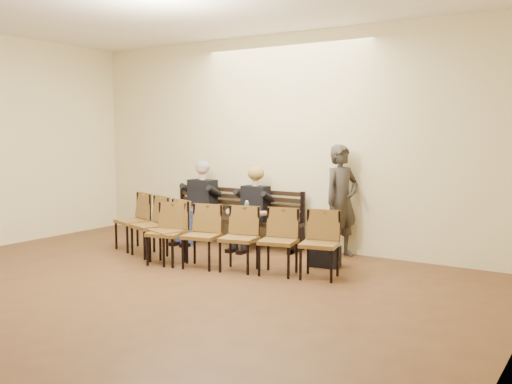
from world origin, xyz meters
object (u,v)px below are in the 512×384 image
bench (232,231)px  laptop (194,210)px  bag (325,256)px  seated_woman (252,210)px  seated_man (199,201)px  chair_row_front (149,226)px  water_bottle (247,216)px  passerby (341,193)px  chair_row_back (239,239)px

bench → laptop: bearing=-158.1°
bag → seated_woman: bearing=162.2°
seated_man → chair_row_front: seated_man is taller
laptop → bag: 2.75m
bag → seated_man: bearing=169.3°
water_bottle → bag: bearing=-8.1°
bag → passerby: bearing=97.6°
laptop → water_bottle: size_ratio=1.30×
chair_row_front → bench: bearing=90.1°
laptop → water_bottle: bearing=4.1°
bench → seated_man: 0.78m
laptop → passerby: 2.65m
laptop → passerby: passerby is taller
seated_man → seated_woman: (1.11, 0.00, -0.08)m
seated_man → passerby: size_ratio=0.72×
water_bottle → passerby: (1.39, 0.51, 0.41)m
water_bottle → seated_woman: bearing=107.1°
chair_row_back → bench: bearing=116.1°
seated_woman → seated_man: bearing=180.0°
bench → seated_man: bearing=-168.8°
laptop → chair_row_front: bearing=-73.2°
bench → laptop: (-0.61, -0.25, 0.34)m
chair_row_front → water_bottle: bearing=63.0°
seated_man → water_bottle: 1.24m
water_bottle → chair_row_back: chair_row_back is taller
seated_man → laptop: bearing=-93.2°
laptop → bag: size_ratio=0.80×
laptop → water_bottle: (1.20, -0.17, 0.01)m
bag → chair_row_front: (-2.59, -0.84, 0.32)m
seated_woman → passerby: size_ratio=0.64×
water_bottle → passerby: 1.54m
seated_man → seated_woman: seated_man is taller
chair_row_front → seated_woman: bearing=72.4°
chair_row_front → seated_man: bearing=113.4°
bench → seated_man: (-0.60, -0.12, 0.48)m
chair_row_back → water_bottle: bearing=106.4°
seated_woman → bag: (1.58, -0.50, -0.48)m
passerby → chair_row_front: bearing=146.1°
laptop → passerby: size_ratio=0.16×
seated_woman → passerby: 1.54m
passerby → seated_man: bearing=118.8°
bench → bag: (2.08, -0.62, -0.08)m
seated_man → passerby: 2.61m
passerby → seated_woman: bearing=122.4°
passerby → laptop: bearing=121.5°
passerby → chair_row_back: 1.87m
chair_row_back → bag: bearing=32.5°
bag → chair_row_back: bearing=-135.1°
water_bottle → chair_row_back: size_ratio=0.09×
passerby → chair_row_front: (-2.49, -1.57, -0.52)m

